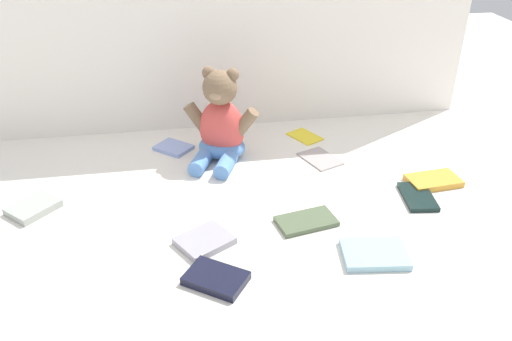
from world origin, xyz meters
TOP-DOWN VIEW (x-y plane):
  - ground_plane at (0.00, 0.00)m, footprint 3.20×3.20m
  - backdrop_drape at (0.00, 0.38)m, footprint 1.44×0.03m
  - teddy_bear at (-0.08, 0.16)m, footprint 0.21×0.22m
  - book_case_0 at (-0.54, -0.03)m, footprint 0.13×0.14m
  - book_case_1 at (-0.14, -0.35)m, footprint 0.14×0.13m
  - book_case_2 at (-0.21, 0.23)m, footprint 0.12×0.12m
  - book_case_3 at (-0.15, -0.22)m, footprint 0.14×0.13m
  - book_case_4 at (0.19, 0.25)m, footprint 0.11×0.12m
  - book_case_5 at (0.45, -0.07)m, footprint 0.14×0.09m
  - book_case_6 at (0.38, -0.13)m, footprint 0.09×0.13m
  - book_case_7 at (0.19, 0.10)m, footprint 0.12×0.14m
  - book_case_8 at (0.19, -0.33)m, footprint 0.14×0.12m
  - book_case_9 at (0.08, -0.19)m, footprint 0.15×0.10m

SIDE VIEW (x-z plane):
  - ground_plane at x=0.00m, z-range 0.00..0.00m
  - book_case_4 at x=0.19m, z-range 0.00..0.01m
  - book_case_7 at x=0.19m, z-range 0.00..0.01m
  - book_case_2 at x=-0.21m, z-range 0.00..0.01m
  - book_case_6 at x=0.38m, z-range 0.00..0.01m
  - book_case_9 at x=0.08m, z-range 0.00..0.01m
  - book_case_8 at x=0.19m, z-range 0.00..0.02m
  - book_case_3 at x=-0.15m, z-range 0.00..0.02m
  - book_case_5 at x=0.45m, z-range 0.00..0.02m
  - book_case_1 at x=-0.14m, z-range 0.00..0.02m
  - book_case_0 at x=-0.54m, z-range 0.00..0.02m
  - teddy_bear at x=-0.08m, z-range -0.03..0.22m
  - backdrop_drape at x=0.00m, z-range 0.00..0.75m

